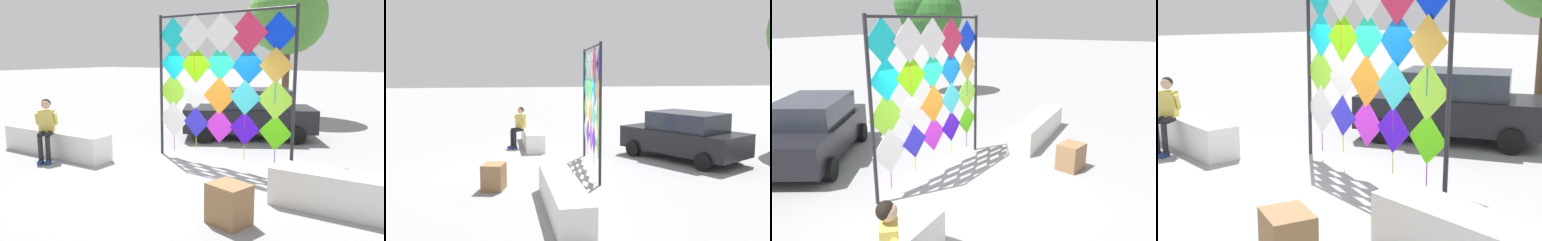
% 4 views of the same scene
% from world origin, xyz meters
% --- Properties ---
extents(ground, '(120.00, 120.00, 0.00)m').
position_xyz_m(ground, '(0.00, 0.00, 0.00)').
color(ground, gray).
extents(plaza_ledge_left, '(3.35, 0.63, 0.64)m').
position_xyz_m(plaza_ledge_left, '(-3.76, -0.34, 0.32)').
color(plaza_ledge_left, silver).
rests_on(plaza_ledge_left, ground).
extents(kite_display_rack, '(3.63, 0.41, 3.49)m').
position_xyz_m(kite_display_rack, '(0.23, 1.03, 2.06)').
color(kite_display_rack, '#232328').
rests_on(kite_display_rack, ground).
extents(seated_vendor, '(0.68, 0.72, 1.49)m').
position_xyz_m(seated_vendor, '(-3.43, -0.85, 0.88)').
color(seated_vendor, black).
rests_on(seated_vendor, ground).
extents(parked_car, '(4.23, 3.35, 1.52)m').
position_xyz_m(parked_car, '(-0.39, 4.18, 0.77)').
color(parked_car, black).
rests_on(parked_car, ground).
extents(cardboard_box_large, '(0.68, 0.62, 0.62)m').
position_xyz_m(cardboard_box_large, '(1.88, -1.70, 0.31)').
color(cardboard_box_large, olive).
rests_on(cardboard_box_large, ground).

